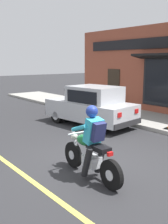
{
  "coord_description": "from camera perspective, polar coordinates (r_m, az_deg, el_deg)",
  "views": [
    {
      "loc": [
        -4.21,
        -4.59,
        2.53
      ],
      "look_at": [
        0.88,
        1.72,
        0.95
      ],
      "focal_mm": 42.0,
      "sensor_mm": 36.0,
      "label": 1
    }
  ],
  "objects": [
    {
      "name": "storefront_building",
      "position": [
        12.71,
        17.62,
        8.62
      ],
      "size": [
        1.25,
        11.3,
        4.2
      ],
      "color": "brown",
      "rests_on": "ground"
    },
    {
      "name": "ground_plane",
      "position": [
        6.72,
        3.42,
        -11.1
      ],
      "size": [
        80.0,
        80.0,
        0.0
      ],
      "primitive_type": "plane",
      "color": "#2B2B2D"
    },
    {
      "name": "car_hatchback",
      "position": [
        10.41,
        1.55,
        1.27
      ],
      "size": [
        2.04,
        3.94,
        1.57
      ],
      "color": "black",
      "rests_on": "ground"
    },
    {
      "name": "sidewalk_curb",
      "position": [
        12.06,
        10.84,
        -0.94
      ],
      "size": [
        2.6,
        22.0,
        0.14
      ],
      "primitive_type": "cube",
      "color": "#9E9B93",
      "rests_on": "ground"
    },
    {
      "name": "motorcycle_with_rider",
      "position": [
        5.72,
        1.57,
        -7.85
      ],
      "size": [
        0.58,
        2.02,
        1.62
      ],
      "color": "black",
      "rests_on": "ground"
    }
  ]
}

